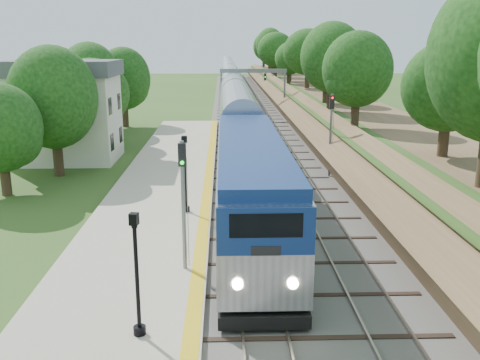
{
  "coord_description": "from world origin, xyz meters",
  "views": [
    {
      "loc": [
        -1.29,
        -13.22,
        9.28
      ],
      "look_at": [
        -0.5,
        12.08,
        2.8
      ],
      "focal_mm": 40.0,
      "sensor_mm": 36.0,
      "label": 1
    }
  ],
  "objects_px": {
    "signal_gantry": "(253,80)",
    "lamppost_mid": "(137,282)",
    "station_building": "(65,110)",
    "lamppost_far": "(185,178)",
    "signal_platform": "(183,192)",
    "signal_farside": "(331,127)",
    "train": "(231,88)"
  },
  "relations": [
    {
      "from": "signal_gantry",
      "to": "lamppost_mid",
      "type": "height_order",
      "value": "signal_gantry"
    },
    {
      "from": "station_building",
      "to": "lamppost_mid",
      "type": "bearing_deg",
      "value": -70.32
    },
    {
      "from": "lamppost_far",
      "to": "signal_platform",
      "type": "distance_m",
      "value": 7.73
    },
    {
      "from": "station_building",
      "to": "signal_platform",
      "type": "xyz_separation_m",
      "value": [
        11.1,
        -22.91,
        -0.47
      ]
    },
    {
      "from": "station_building",
      "to": "lamppost_far",
      "type": "relative_size",
      "value": 2.06
    },
    {
      "from": "station_building",
      "to": "signal_farside",
      "type": "distance_m",
      "value": 21.22
    },
    {
      "from": "station_building",
      "to": "train",
      "type": "bearing_deg",
      "value": 72.54
    },
    {
      "from": "train",
      "to": "signal_farside",
      "type": "height_order",
      "value": "signal_farside"
    },
    {
      "from": "station_building",
      "to": "train",
      "type": "height_order",
      "value": "station_building"
    },
    {
      "from": "signal_gantry",
      "to": "lamppost_far",
      "type": "height_order",
      "value": "signal_gantry"
    },
    {
      "from": "signal_gantry",
      "to": "signal_farside",
      "type": "xyz_separation_m",
      "value": [
        3.73,
        -31.49,
        -1.15
      ]
    },
    {
      "from": "station_building",
      "to": "train",
      "type": "relative_size",
      "value": 0.06
    },
    {
      "from": "train",
      "to": "lamppost_mid",
      "type": "xyz_separation_m",
      "value": [
        -3.98,
        -72.49,
        -0.17
      ]
    },
    {
      "from": "station_building",
      "to": "lamppost_mid",
      "type": "distance_m",
      "value": 29.8
    },
    {
      "from": "train",
      "to": "signal_platform",
      "type": "distance_m",
      "value": 67.47
    },
    {
      "from": "signal_gantry",
      "to": "lamppost_mid",
      "type": "distance_m",
      "value": 53.45
    },
    {
      "from": "train",
      "to": "signal_platform",
      "type": "xyz_separation_m",
      "value": [
        -2.9,
        -67.4,
        1.28
      ]
    },
    {
      "from": "train",
      "to": "lamppost_mid",
      "type": "relative_size",
      "value": 36.59
    },
    {
      "from": "lamppost_mid",
      "to": "lamppost_far",
      "type": "height_order",
      "value": "lamppost_far"
    },
    {
      "from": "lamppost_far",
      "to": "signal_platform",
      "type": "xyz_separation_m",
      "value": [
        0.47,
        -7.6,
        1.38
      ]
    },
    {
      "from": "signal_gantry",
      "to": "signal_platform",
      "type": "bearing_deg",
      "value": -96.4
    },
    {
      "from": "signal_gantry",
      "to": "lamppost_mid",
      "type": "xyz_separation_m",
      "value": [
        -6.45,
        -52.99,
        -2.65
      ]
    },
    {
      "from": "signal_gantry",
      "to": "signal_platform",
      "type": "height_order",
      "value": "signal_gantry"
    },
    {
      "from": "lamppost_far",
      "to": "signal_farside",
      "type": "bearing_deg",
      "value": 42.64
    },
    {
      "from": "station_building",
      "to": "train",
      "type": "xyz_separation_m",
      "value": [
        14.0,
        44.49,
        -1.75
      ]
    },
    {
      "from": "signal_platform",
      "to": "signal_farside",
      "type": "distance_m",
      "value": 18.76
    },
    {
      "from": "signal_gantry",
      "to": "train",
      "type": "bearing_deg",
      "value": 97.22
    },
    {
      "from": "train",
      "to": "lamppost_far",
      "type": "xyz_separation_m",
      "value": [
        -3.37,
        -59.8,
        -0.1
      ]
    },
    {
      "from": "train",
      "to": "signal_farside",
      "type": "relative_size",
      "value": 25.23
    },
    {
      "from": "lamppost_mid",
      "to": "signal_farside",
      "type": "bearing_deg",
      "value": 64.66
    },
    {
      "from": "signal_farside",
      "to": "station_building",
      "type": "bearing_deg",
      "value": 162.17
    },
    {
      "from": "station_building",
      "to": "signal_gantry",
      "type": "relative_size",
      "value": 1.02
    }
  ]
}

